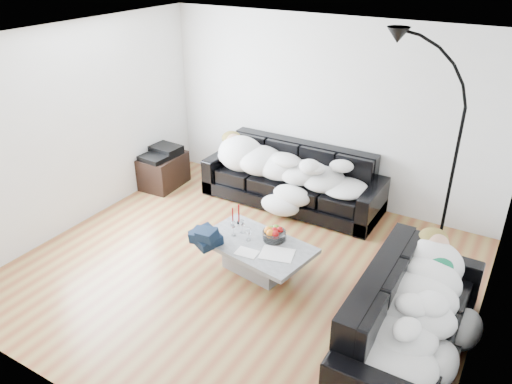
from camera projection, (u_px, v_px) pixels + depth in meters
The scene contains 24 objects.
ground at pixel (243, 271), 5.83m from camera, with size 5.00×5.00×0.00m, color brown.
wall_back at pixel (327, 112), 6.96m from camera, with size 5.00×0.02×2.60m, color silver.
wall_left at pixel (76, 128), 6.38m from camera, with size 0.02×4.50×2.60m, color silver.
wall_right at pixel (498, 233), 4.10m from camera, with size 0.02×4.50×2.60m, color silver.
ceiling at pixel (240, 42), 4.65m from camera, with size 5.00×5.00×0.00m, color white.
sofa_back at pixel (292, 177), 7.13m from camera, with size 2.58×0.89×0.84m, color black.
sofa_right at pixel (412, 318), 4.48m from camera, with size 2.09×0.89×0.84m, color black.
sleeper_back at pixel (291, 164), 6.99m from camera, with size 2.18×0.75×0.44m, color white, non-canonical shape.
sleeper_right at pixel (416, 299), 4.38m from camera, with size 1.79×0.75×0.44m, color white, non-canonical shape.
teal_cushion at pixel (428, 253), 4.87m from camera, with size 0.36×0.30×0.20m, color #0E623D.
coffee_table at pixel (256, 257), 5.75m from camera, with size 1.28×0.75×0.37m, color #939699.
fruit_bowl at pixel (274, 233), 5.70m from camera, with size 0.27×0.27×0.17m, color white.
wine_glass_a at pixel (242, 226), 5.84m from camera, with size 0.07×0.07×0.17m, color white.
wine_glass_b at pixel (233, 228), 5.78m from camera, with size 0.08×0.08×0.18m, color white.
wine_glass_c at pixel (248, 234), 5.69m from camera, with size 0.07×0.07×0.16m, color white.
candle_left at pixel (233, 217), 5.98m from camera, with size 0.04×0.04×0.23m, color maroon.
candle_right at pixel (239, 214), 6.00m from camera, with size 0.05×0.05×0.26m, color maroon.
newspaper_a at pixel (277, 254), 5.46m from camera, with size 0.36×0.28×0.01m, color silver.
newspaper_b at pixel (247, 252), 5.49m from camera, with size 0.25×0.18×0.01m, color silver.
navy_jacket at pixel (206, 231), 5.58m from camera, with size 0.36×0.30×0.18m, color black, non-canonical shape.
shoes at pixel (261, 268), 5.79m from camera, with size 0.39×0.29×0.09m, color #472311, non-canonical shape.
av_cabinet at pixel (164, 171), 7.74m from camera, with size 0.50×0.72×0.50m, color black.
stereo at pixel (162, 152), 7.59m from camera, with size 0.44×0.34×0.13m, color black.
floor_lamp at pixel (453, 172), 5.52m from camera, with size 0.84×0.34×2.32m, color black, non-canonical shape.
Camera 1 is at (2.57, -4.03, 3.46)m, focal length 35.00 mm.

